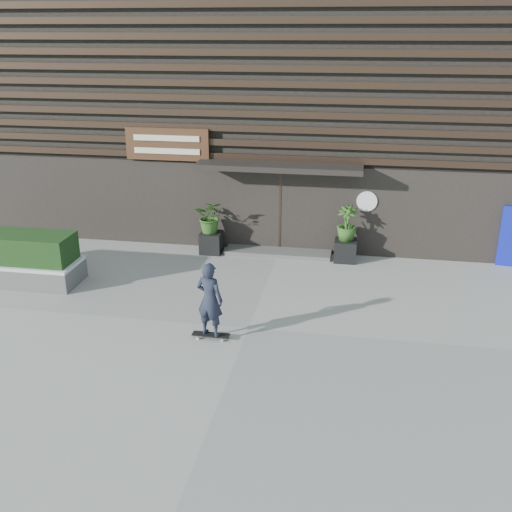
% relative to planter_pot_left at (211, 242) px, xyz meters
% --- Properties ---
extents(ground, '(80.00, 80.00, 0.00)m').
position_rel_planter_pot_left_xyz_m(ground, '(1.90, -4.40, -0.30)').
color(ground, '#9D9B95').
rests_on(ground, ground).
extents(entrance_step, '(3.00, 0.80, 0.12)m').
position_rel_planter_pot_left_xyz_m(entrance_step, '(1.90, 0.20, -0.24)').
color(entrance_step, '#4F4F4C').
rests_on(entrance_step, ground).
extents(planter_pot_left, '(0.60, 0.60, 0.60)m').
position_rel_planter_pot_left_xyz_m(planter_pot_left, '(0.00, 0.00, 0.00)').
color(planter_pot_left, black).
rests_on(planter_pot_left, ground).
extents(bamboo_left, '(0.86, 0.75, 0.96)m').
position_rel_planter_pot_left_xyz_m(bamboo_left, '(0.00, 0.00, 0.78)').
color(bamboo_left, '#2D591E').
rests_on(bamboo_left, planter_pot_left).
extents(planter_pot_right, '(0.60, 0.60, 0.60)m').
position_rel_planter_pot_left_xyz_m(planter_pot_right, '(3.80, 0.00, 0.00)').
color(planter_pot_right, black).
rests_on(planter_pot_right, ground).
extents(bamboo_right, '(0.54, 0.54, 0.96)m').
position_rel_planter_pot_left_xyz_m(bamboo_right, '(3.80, 0.00, 0.78)').
color(bamboo_right, '#2D591E').
rests_on(bamboo_right, planter_pot_right).
extents(raised_bed, '(3.50, 1.20, 0.50)m').
position_rel_planter_pot_left_xyz_m(raised_bed, '(-4.50, -2.87, -0.05)').
color(raised_bed, '#50504E').
rests_on(raised_bed, ground).
extents(snow_layer, '(3.50, 1.20, 0.08)m').
position_rel_planter_pot_left_xyz_m(snow_layer, '(-4.50, -2.87, 0.24)').
color(snow_layer, silver).
rests_on(snow_layer, raised_bed).
extents(hedge, '(3.30, 1.00, 0.70)m').
position_rel_planter_pot_left_xyz_m(hedge, '(-4.50, -2.87, 0.63)').
color(hedge, '#153212').
rests_on(hedge, snow_layer).
extents(building, '(18.00, 11.00, 8.00)m').
position_rel_planter_pot_left_xyz_m(building, '(1.90, 5.56, 3.69)').
color(building, black).
rests_on(building, ground).
extents(skateboarder, '(0.78, 0.52, 1.68)m').
position_rel_planter_pot_left_xyz_m(skateboarder, '(1.21, -4.98, 0.58)').
color(skateboarder, black).
rests_on(skateboarder, ground).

